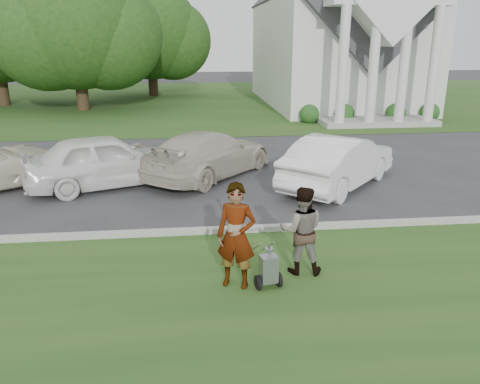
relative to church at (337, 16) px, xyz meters
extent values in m
plane|color=#333335|center=(-9.00, -23.11, -5.94)|extent=(120.00, 120.00, 0.00)
cube|color=#214A19|center=(-9.00, -26.11, -5.93)|extent=(80.00, 7.00, 0.01)
cube|color=#214A19|center=(-9.00, 3.89, -5.93)|extent=(80.00, 30.00, 0.01)
cube|color=#9E9E93|center=(-9.00, -22.56, -5.86)|extent=(80.00, 0.18, 0.15)
cube|color=white|center=(0.00, 0.89, -2.44)|extent=(9.00, 16.00, 7.00)
cube|color=#38383D|center=(0.00, 0.89, 1.06)|extent=(9.19, 17.00, 9.19)
cube|color=#9E9E93|center=(0.00, -8.31, -5.79)|extent=(6.20, 2.60, 0.30)
cylinder|color=white|center=(-2.40, -9.31, -2.94)|extent=(0.50, 0.50, 6.00)
cylinder|color=white|center=(-0.80, -9.31, -2.94)|extent=(0.50, 0.50, 6.00)
cylinder|color=white|center=(0.80, -9.31, -2.94)|extent=(0.50, 0.50, 6.00)
cylinder|color=white|center=(2.40, -9.31, -2.94)|extent=(0.50, 0.50, 6.00)
cube|color=white|center=(0.00, -8.51, 0.36)|extent=(6.20, 2.00, 0.60)
sphere|color=#1E4C19|center=(-3.50, -7.41, -5.49)|extent=(1.10, 1.10, 1.10)
sphere|color=#1E4C19|center=(-1.50, -7.41, -5.49)|extent=(1.10, 1.10, 1.10)
sphere|color=#1E4C19|center=(1.50, -7.41, -5.49)|extent=(1.10, 1.10, 1.10)
sphere|color=#1E4C19|center=(3.50, -7.41, -5.49)|extent=(1.10, 1.10, 1.10)
cylinder|color=#332316|center=(-17.00, -1.11, -4.34)|extent=(0.76, 0.76, 3.20)
sphere|color=#1D4314|center=(-17.00, -1.11, -0.43)|extent=(8.40, 8.40, 8.40)
sphere|color=#1D4314|center=(-15.11, -0.81, -1.27)|extent=(6.89, 6.89, 6.89)
sphere|color=#1D4314|center=(-18.68, -1.41, -1.06)|extent=(7.22, 7.22, 7.22)
cylinder|color=#332316|center=(-23.00, 1.89, -4.14)|extent=(0.76, 0.76, 3.60)
sphere|color=#1D4314|center=(-20.93, 2.19, -0.73)|extent=(7.54, 7.54, 7.54)
cylinder|color=#332316|center=(-13.00, 6.89, -4.44)|extent=(0.76, 0.76, 3.00)
sphere|color=#1D4314|center=(-13.00, 6.89, -0.85)|extent=(7.60, 7.60, 7.60)
sphere|color=#1D4314|center=(-11.29, 7.19, -1.61)|extent=(6.23, 6.23, 6.23)
sphere|color=#1D4314|center=(-14.52, 6.59, -1.42)|extent=(6.54, 6.54, 6.54)
cylinder|color=black|center=(-8.98, -25.27, -5.80)|extent=(0.12, 0.29, 0.28)
cylinder|color=black|center=(-8.58, -25.20, -5.80)|extent=(0.12, 0.29, 0.28)
cylinder|color=#2D2D33|center=(-8.78, -25.23, -5.80)|extent=(0.46, 0.12, 0.03)
cube|color=gray|center=(-8.78, -25.23, -5.55)|extent=(0.35, 0.30, 0.51)
cone|color=gray|center=(-8.78, -25.23, -5.21)|extent=(0.18, 0.18, 0.15)
cylinder|color=#2D2D33|center=(-8.78, -25.23, -5.13)|extent=(0.04, 0.04, 0.06)
cylinder|color=gray|center=(-8.99, -24.82, -5.32)|extent=(0.15, 0.68, 0.49)
cylinder|color=gray|center=(-8.73, -24.77, -5.32)|extent=(0.15, 0.68, 0.49)
cylinder|color=gray|center=(-8.92, -24.47, -5.08)|extent=(0.30, 0.08, 0.03)
imported|color=#999999|center=(-9.36, -25.08, -4.95)|extent=(0.84, 0.70, 1.98)
imported|color=#999999|center=(-8.06, -24.68, -5.06)|extent=(0.95, 0.79, 1.75)
cylinder|color=gray|center=(-9.16, -23.00, -5.35)|extent=(0.04, 0.04, 1.17)
cube|color=#2D2D33|center=(-9.16, -23.00, -4.69)|extent=(0.10, 0.07, 0.18)
cylinder|color=gray|center=(-9.16, -23.00, -4.60)|extent=(0.09, 0.09, 0.03)
imported|color=white|center=(-12.72, -18.44, -5.11)|extent=(5.27, 3.56, 1.67)
imported|color=beige|center=(-9.51, -17.61, -5.18)|extent=(4.97, 5.42, 1.52)
imported|color=white|center=(-5.57, -19.20, -5.13)|extent=(4.60, 4.79, 1.62)
camera|label=1|loc=(-10.12, -32.82, -1.56)|focal=35.00mm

